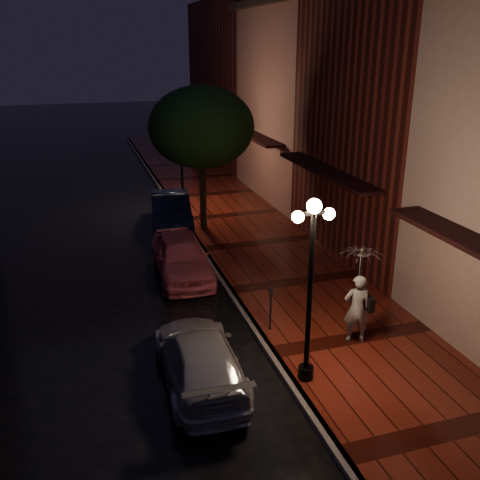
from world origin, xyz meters
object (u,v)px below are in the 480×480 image
object	(u,v)px
street_tree	(202,130)
parking_meter	(271,304)
pink_car	(182,256)
woman_with_umbrella	(359,280)
silver_car	(200,358)
navy_car	(171,211)
streetlamp_far	(182,157)
streetlamp_near	(310,282)

from	to	relation	value
street_tree	parking_meter	size ratio (longest dim) A/B	4.68
pink_car	woman_with_umbrella	size ratio (longest dim) A/B	1.64
silver_car	woman_with_umbrella	distance (m)	4.40
woman_with_umbrella	parking_meter	world-z (taller)	woman_with_umbrella
silver_car	navy_car	bearing A→B (deg)	-95.20
street_tree	woman_with_umbrella	xyz separation A→B (m)	(1.63, -9.84, -2.38)
streetlamp_far	woman_with_umbrella	distance (m)	13.01
streetlamp_far	street_tree	distance (m)	3.44
streetlamp_far	parking_meter	distance (m)	11.77
streetlamp_far	woman_with_umbrella	bearing A→B (deg)	-81.62
streetlamp_far	pink_car	size ratio (longest dim) A/B	1.01
streetlamp_far	woman_with_umbrella	world-z (taller)	streetlamp_far
silver_car	parking_meter	distance (m)	2.79
streetlamp_near	pink_car	xyz separation A→B (m)	(-1.52, 6.84, -1.87)
street_tree	navy_car	world-z (taller)	street_tree
streetlamp_near	streetlamp_far	size ratio (longest dim) A/B	1.00
silver_car	parking_meter	bearing A→B (deg)	-144.50
street_tree	parking_meter	world-z (taller)	street_tree
pink_car	navy_car	xyz separation A→B (m)	(0.57, 5.10, 0.02)
street_tree	streetlamp_far	bearing A→B (deg)	94.91
pink_car	parking_meter	size ratio (longest dim) A/B	3.44
navy_car	woman_with_umbrella	xyz separation A→B (m)	(2.84, -10.78, 1.12)
street_tree	navy_car	distance (m)	3.82
streetlamp_far	parking_meter	world-z (taller)	streetlamp_far
pink_car	silver_car	size ratio (longest dim) A/B	1.00
navy_car	silver_car	size ratio (longest dim) A/B	1.06
woman_with_umbrella	parking_meter	xyz separation A→B (m)	(-1.90, 1.20, -0.96)
woman_with_umbrella	pink_car	bearing A→B (deg)	-42.36
streetlamp_near	woman_with_umbrella	distance (m)	2.33
parking_meter	navy_car	bearing A→B (deg)	100.21
street_tree	streetlamp_near	bearing A→B (deg)	-91.35
navy_car	parking_meter	world-z (taller)	navy_car
parking_meter	woman_with_umbrella	bearing A→B (deg)	-27.71
streetlamp_far	silver_car	world-z (taller)	streetlamp_far
pink_car	streetlamp_near	bearing A→B (deg)	-75.43
streetlamp_near	pink_car	distance (m)	7.25
street_tree	pink_car	world-z (taller)	street_tree
woman_with_umbrella	parking_meter	bearing A→B (deg)	-15.60
streetlamp_far	silver_car	size ratio (longest dim) A/B	1.01
streetlamp_near	streetlamp_far	xyz separation A→B (m)	(0.00, 14.00, 0.00)
navy_car	parking_meter	distance (m)	9.63
pink_car	street_tree	bearing A→B (deg)	68.89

